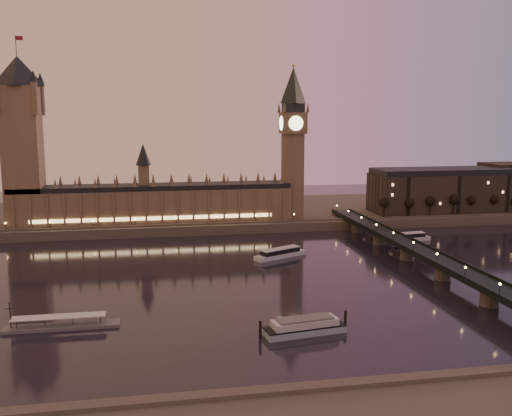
{
  "coord_description": "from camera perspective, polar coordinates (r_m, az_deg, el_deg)",
  "views": [
    {
      "loc": [
        -39.83,
        -257.13,
        75.38
      ],
      "look_at": [
        13.03,
        35.0,
        27.63
      ],
      "focal_mm": 40.0,
      "sensor_mm": 36.0,
      "label": 1
    }
  ],
  "objects": [
    {
      "name": "cruise_boat_a",
      "position": [
        309.48,
        2.46,
        -4.54
      ],
      "size": [
        31.22,
        20.38,
        5.05
      ],
      "rotation": [
        0.0,
        0.0,
        0.47
      ],
      "color": "silver",
      "rests_on": "ground"
    },
    {
      "name": "big_ben",
      "position": [
        389.75,
        3.71,
        7.44
      ],
      "size": [
        17.68,
        17.68,
        104.0
      ],
      "color": "brown",
      "rests_on": "ground"
    },
    {
      "name": "bare_tree_2",
      "position": [
        417.01,
        17.05,
        0.51
      ],
      "size": [
        6.39,
        6.39,
        13.0
      ],
      "color": "black",
      "rests_on": "ground"
    },
    {
      "name": "bare_tree_1",
      "position": [
        409.75,
        15.0,
        0.45
      ],
      "size": [
        6.39,
        6.39,
        13.0
      ],
      "color": "black",
      "rests_on": "ground"
    },
    {
      "name": "bare_tree_4",
      "position": [
        433.06,
        20.93,
        0.61
      ],
      "size": [
        6.39,
        6.39,
        13.0
      ],
      "color": "black",
      "rests_on": "ground"
    },
    {
      "name": "cruise_boat_b",
      "position": [
        362.1,
        15.02,
        -2.84
      ],
      "size": [
        27.75,
        10.22,
        5.0
      ],
      "rotation": [
        0.0,
        0.0,
        0.13
      ],
      "color": "silver",
      "rests_on": "ground"
    },
    {
      "name": "ground",
      "position": [
        270.9,
        -1.4,
        -7.02
      ],
      "size": [
        700.0,
        700.0,
        0.0
      ],
      "primitive_type": "plane",
      "color": "black",
      "rests_on": "ground"
    },
    {
      "name": "bare_tree_0",
      "position": [
        403.02,
        12.88,
        0.39
      ],
      "size": [
        6.39,
        6.39,
        13.0
      ],
      "color": "black",
      "rests_on": "ground"
    },
    {
      "name": "pontoon_pier",
      "position": [
        220.87,
        -18.88,
        -11.01
      ],
      "size": [
        40.41,
        6.73,
        10.78
      ],
      "color": "#595B5E",
      "rests_on": "ground"
    },
    {
      "name": "victoria_tower",
      "position": [
        386.65,
        -22.4,
        7.03
      ],
      "size": [
        31.68,
        31.68,
        118.0
      ],
      "color": "brown",
      "rests_on": "ground"
    },
    {
      "name": "bare_tree_5",
      "position": [
        441.79,
        22.76,
        0.66
      ],
      "size": [
        6.39,
        6.39,
        13.0
      ],
      "color": "black",
      "rests_on": "ground"
    },
    {
      "name": "bare_tree_3",
      "position": [
        424.8,
        19.03,
        0.56
      ],
      "size": [
        6.39,
        6.39,
        13.0
      ],
      "color": "black",
      "rests_on": "ground"
    },
    {
      "name": "palace_of_westminster",
      "position": [
        381.91,
        -10.2,
        0.91
      ],
      "size": [
        180.0,
        26.62,
        52.0
      ],
      "color": "brown",
      "rests_on": "ground"
    },
    {
      "name": "westminster_bridge",
      "position": [
        297.11,
        16.39,
        -4.84
      ],
      "size": [
        13.2,
        260.0,
        15.3
      ],
      "color": "black",
      "rests_on": "ground"
    },
    {
      "name": "far_embankment",
      "position": [
        433.95,
        -0.85,
        -0.47
      ],
      "size": [
        560.0,
        130.0,
        6.0
      ],
      "primitive_type": "cube",
      "color": "#423D35",
      "rests_on": "ground"
    },
    {
      "name": "city_block",
      "position": [
        456.65,
        20.78,
        1.86
      ],
      "size": [
        155.0,
        45.0,
        34.0
      ],
      "color": "black",
      "rests_on": "ground"
    },
    {
      "name": "moored_barge",
      "position": [
        204.8,
        4.89,
        -11.71
      ],
      "size": [
        33.23,
        12.37,
        6.16
      ],
      "rotation": [
        0.0,
        0.0,
        0.15
      ],
      "color": "#90A8B8",
      "rests_on": "ground"
    }
  ]
}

